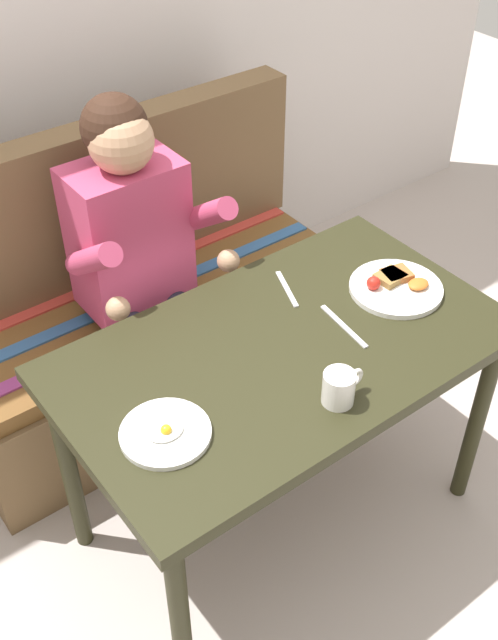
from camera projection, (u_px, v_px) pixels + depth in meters
name	position (u px, v px, depth m)	size (l,w,h in m)	color
ground_plane	(277.00, 514.00, 2.48)	(8.00, 8.00, 0.00)	#B6A9A1
table	(283.00, 369.00, 2.07)	(1.20, 0.70, 0.73)	black
couch	(145.00, 316.00, 2.74)	(1.44, 0.56, 1.00)	brown
person	(141.00, 251.00, 2.33)	(0.45, 0.61, 1.21)	#BB3D61
plate_breakfast	(396.00, 286.00, 2.19)	(0.27, 0.27, 0.05)	white
plate_eggs	(165.00, 433.00, 1.77)	(0.22, 0.22, 0.04)	white
coffee_mug	(340.00, 387.00, 1.83)	(0.12, 0.08, 0.09)	white
fork	(287.00, 289.00, 2.20)	(0.01, 0.17, 0.01)	silver
knife	(344.00, 326.00, 2.07)	(0.01, 0.20, 0.01)	silver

